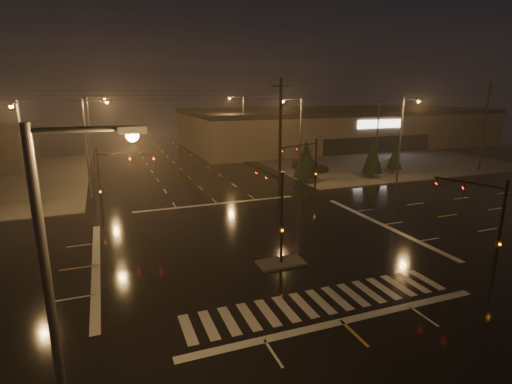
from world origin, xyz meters
TOP-DOWN VIEW (x-y plane):
  - ground at (0.00, 0.00)m, footprint 140.00×140.00m
  - sidewalk_ne at (30.00, 30.00)m, footprint 36.00×36.00m
  - median_island at (0.00, -4.00)m, footprint 3.00×1.60m
  - crosswalk at (0.00, -9.00)m, footprint 15.00×2.60m
  - stop_bar_near at (0.00, -11.00)m, footprint 16.00×0.50m
  - stop_bar_far at (0.00, 11.00)m, footprint 16.00×0.50m
  - parking_lot at (35.00, 28.00)m, footprint 50.00×24.00m
  - retail_building at (35.00, 45.99)m, footprint 60.20×28.30m
  - signal_mast_median at (0.00, -3.07)m, footprint 0.25×4.59m
  - signal_mast_ne at (9.50, 10.14)m, footprint 4.84×1.86m
  - signal_mast_nw at (-9.50, 10.14)m, footprint 4.84×1.86m
  - signal_mast_se at (10.23, -9.75)m, footprint 1.55×3.87m
  - streetlight_0 at (-11.18, -15.00)m, footprint 2.77×0.32m
  - streetlight_1 at (-11.18, 18.00)m, footprint 2.77×0.32m
  - streetlight_2 at (-11.18, 34.00)m, footprint 2.77×0.32m
  - streetlight_3 at (11.18, 16.00)m, footprint 2.77×0.32m
  - streetlight_4 at (11.18, 36.00)m, footprint 2.77×0.32m
  - streetlight_5 at (-16.00, 11.18)m, footprint 0.32×2.77m
  - streetlight_6 at (22.00, 11.18)m, footprint 0.32×2.77m
  - utility_pole_1 at (8.00, 14.00)m, footprint 2.20×0.32m
  - utility_pole_2 at (38.00, 14.00)m, footprint 2.20×0.32m
  - conifer_0 at (12.44, 16.34)m, footprint 2.91×2.91m
  - conifer_1 at (21.49, 15.55)m, footprint 2.56×2.56m
  - conifer_2 at (25.69, 16.55)m, footprint 2.00×2.00m
  - car_parked at (16.19, 21.99)m, footprint 4.24×5.41m

SIDE VIEW (x-z plane):
  - ground at x=0.00m, z-range 0.00..0.00m
  - crosswalk at x=0.00m, z-range 0.00..0.01m
  - stop_bar_near at x=0.00m, z-range 0.00..0.01m
  - stop_bar_far at x=0.00m, z-range 0.00..0.01m
  - parking_lot at x=35.00m, z-range 0.00..0.08m
  - sidewalk_ne at x=30.00m, z-range 0.00..0.12m
  - median_island at x=0.00m, z-range 0.00..0.15m
  - car_parked at x=16.19m, z-range 0.00..1.72m
  - conifer_2 at x=25.69m, z-range 0.35..4.16m
  - conifer_1 at x=21.49m, z-range 0.35..5.05m
  - conifer_0 at x=12.44m, z-range 0.35..5.60m
  - signal_mast_se at x=10.23m, z-range 0.71..6.71m
  - signal_mast_median at x=0.00m, z-range 0.75..6.75m
  - signal_mast_ne at x=9.50m, z-range 0.79..6.79m
  - signal_mast_nw at x=-9.50m, z-range 0.79..6.79m
  - retail_building at x=35.00m, z-range 0.24..7.44m
  - streetlight_0 at x=-11.18m, z-range 0.80..10.80m
  - streetlight_1 at x=-11.18m, z-range 0.80..10.80m
  - streetlight_2 at x=-11.18m, z-range 0.80..10.80m
  - streetlight_3 at x=11.18m, z-range 0.80..10.80m
  - streetlight_4 at x=11.18m, z-range 0.80..10.80m
  - streetlight_5 at x=-16.00m, z-range 0.80..10.80m
  - streetlight_6 at x=22.00m, z-range 0.80..10.80m
  - utility_pole_1 at x=8.00m, z-range 0.13..12.13m
  - utility_pole_2 at x=38.00m, z-range 0.13..12.13m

